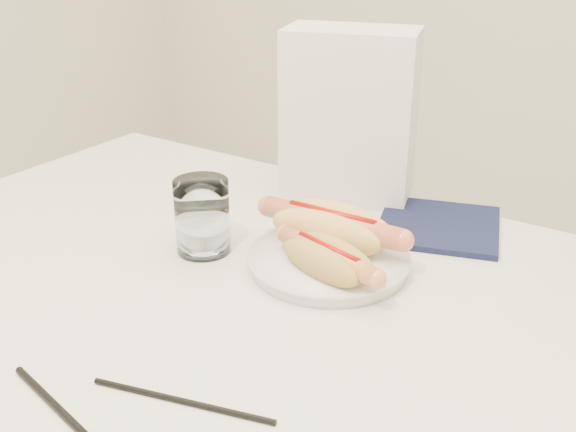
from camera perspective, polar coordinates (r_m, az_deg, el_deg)
The scene contains 9 objects.
table at distance 0.87m, azimuth -2.77°, elevation -10.19°, with size 1.20×0.80×0.75m.
plate at distance 0.90m, azimuth 3.36°, elevation -3.87°, with size 0.20×0.20×0.02m, color white.
hotdog_left at distance 0.92m, azimuth 3.59°, elevation -1.01°, with size 0.20×0.08×0.05m.
hotdog_right at distance 0.85m, azimuth 3.29°, elevation -3.59°, with size 0.16×0.09×0.04m.
water_glass at distance 0.94m, azimuth -7.03°, elevation -0.02°, with size 0.07×0.07×0.10m, color white.
chopstick_near at distance 0.69m, azimuth -8.66°, elevation -14.72°, with size 0.01×0.01×0.19m, color black.
chopstick_far at distance 0.68m, azimuth -16.78°, elevation -16.29°, with size 0.01×0.01×0.24m, color black.
napkin_box at distance 1.09m, azimuth 5.06°, elevation 8.20°, with size 0.20×0.11×0.27m, color silver.
navy_napkin at distance 1.04m, azimuth 12.22°, elevation -0.78°, with size 0.17×0.17×0.01m, color #101534.
Camera 1 is at (0.43, -0.57, 1.18)m, focal length 43.47 mm.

